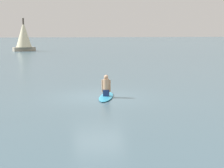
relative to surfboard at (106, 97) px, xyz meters
name	(u,v)px	position (x,y,z in m)	size (l,w,h in m)	color
ground_plane	(99,97)	(-0.25, -0.35, -0.04)	(400.00, 400.00, 0.00)	slate
surfboard	(106,97)	(0.00, 0.00, 0.00)	(2.68, 0.64, 0.08)	#339EC6
person_paddler	(106,86)	(0.00, 0.00, 0.51)	(0.41, 0.46, 1.04)	navy
sailboat_distant	(24,36)	(-44.10, -6.85, 2.55)	(3.41, 3.85, 5.51)	#B2A893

